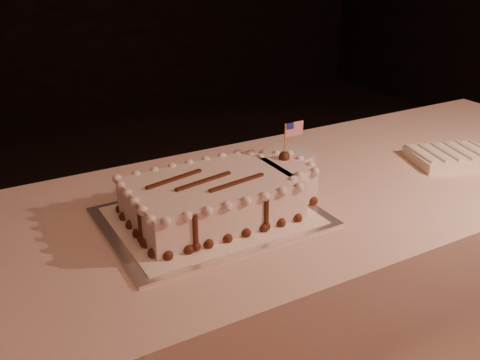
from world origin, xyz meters
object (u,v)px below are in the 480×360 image
sheet_cake (221,196)px  napkin_stack (451,157)px  side_plate (288,155)px  cake_board (212,217)px  banquet_table (278,307)px

sheet_cake → napkin_stack: bearing=-2.6°
napkin_stack → side_plate: size_ratio=1.79×
cake_board → napkin_stack: napkin_stack is taller
napkin_stack → side_plate: (-0.41, 0.28, -0.01)m
cake_board → side_plate: 0.46m
cake_board → napkin_stack: (0.80, -0.04, 0.01)m
napkin_stack → side_plate: napkin_stack is taller
banquet_table → napkin_stack: (0.58, -0.07, 0.39)m
side_plate → banquet_table: bearing=-127.4°
cake_board → sheet_cake: (0.03, 0.00, 0.05)m
sheet_cake → side_plate: (0.36, 0.25, -0.05)m
banquet_table → side_plate: 0.47m
sheet_cake → napkin_stack: size_ratio=1.73×
sheet_cake → napkin_stack: sheet_cake is taller
cake_board → napkin_stack: bearing=-2.9°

